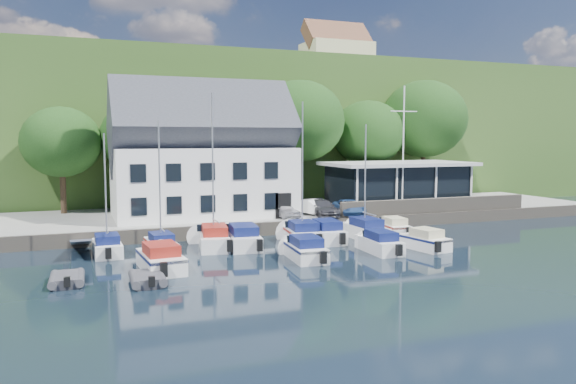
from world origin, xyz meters
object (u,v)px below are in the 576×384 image
boat_r2_2 (305,247)px  dinghy_0 (67,278)px  boat_r2_4 (425,239)px  car_silver (284,210)px  car_white (314,207)px  boat_r2_3 (379,241)px  boat_r1_1 (160,189)px  boat_r1_2 (213,176)px  boat_r2_0 (161,257)px  dinghy_1 (147,277)px  boat_r1_5 (325,231)px  boat_r1_7 (393,226)px  boat_r1_0 (105,190)px  club_pavilion (397,184)px  boat_r1_4 (302,176)px  boat_r1_3 (242,236)px  car_dgrey (322,208)px  boat_r1_6 (365,175)px  flagpole (403,149)px  harbor_building (202,162)px  car_blue (349,207)px

boat_r2_2 → dinghy_0: boat_r2_2 is taller
boat_r2_2 → boat_r2_4: bearing=4.8°
car_silver → car_white: bearing=1.5°
boat_r2_3 → dinghy_0: bearing=-173.0°
boat_r1_1 → boat_r1_2: (3.52, 0.53, 0.67)m
boat_r2_0 → dinghy_1: (-1.04, -2.68, -0.43)m
boat_r1_5 → boat_r1_7: 6.07m
boat_r1_2 → boat_r2_2: size_ratio=1.61×
boat_r2_4 → dinghy_1: boat_r2_4 is taller
boat_r1_0 → boat_r1_7: boat_r1_0 is taller
club_pavilion → boat_r1_4: size_ratio=1.41×
boat_r1_0 → boat_r1_3: bearing=-4.5°
car_silver → boat_r1_5: (1.00, -5.79, -0.83)m
car_dgrey → boat_r1_6: size_ratio=0.48×
car_dgrey → boat_r1_6: (0.91, -5.46, 3.00)m
car_white → boat_r1_1: boat_r1_1 is taller
boat_r1_3 → dinghy_0: bearing=-143.3°
boat_r1_6 → boat_r1_0: bearing=177.7°
flagpole → boat_r1_7: size_ratio=2.15×
boat_r2_0 → boat_r1_5: bearing=16.8°
boat_r2_4 → car_silver: bearing=110.0°
car_white → car_dgrey: bearing=-72.0°
boat_r1_6 → harbor_building: bearing=136.4°
car_dgrey → boat_r2_3: car_dgrey is taller
boat_r2_0 → car_silver: bearing=38.9°
car_white → boat_r1_4: (-3.49, -6.09, 3.04)m
car_dgrey → club_pavilion: bearing=23.1°
car_white → boat_r2_3: 10.95m
flagpole → boat_r1_3: bearing=-160.8°
dinghy_0 → boat_r1_3: bearing=30.6°
car_dgrey → boat_r2_3: size_ratio=0.77×
car_blue → boat_r2_2: 13.19m
boat_r1_3 → boat_r1_1: bearing=-170.9°
car_white → car_dgrey: car_dgrey is taller
club_pavilion → boat_r2_2: 20.32m
car_blue → flagpole: (5.21, 0.19, 4.68)m
boat_r1_7 → dinghy_1: boat_r1_7 is taller
car_silver → boat_r1_6: boat_r1_6 is taller
boat_r1_2 → boat_r2_3: bearing=-18.3°
harbor_building → car_white: 9.77m
harbor_building → boat_r2_0: 15.73m
car_white → boat_r2_2: car_white is taller
boat_r1_3 → boat_r1_7: 12.06m
boat_r1_4 → boat_r1_5: bearing=-1.1°
boat_r1_3 → dinghy_0: 12.50m
boat_r1_6 → boat_r2_2: bearing=-144.5°
boat_r2_4 → boat_r1_4: bearing=133.2°
club_pavilion → boat_r1_1: 24.44m
boat_r1_0 → boat_r1_5: 15.03m
boat_r1_2 → boat_r2_3: 11.61m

